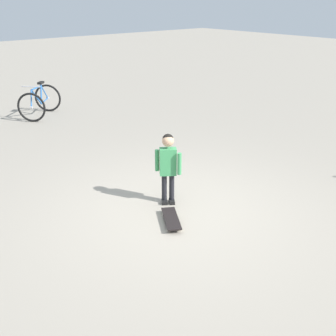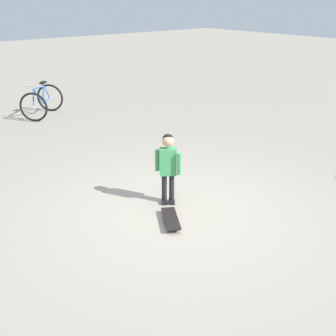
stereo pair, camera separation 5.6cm
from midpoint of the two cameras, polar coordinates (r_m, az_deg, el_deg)
name	(u,v)px [view 1 (the left image)]	position (r m, az deg, el deg)	size (l,w,h in m)	color
ground_plane	(179,211)	(6.24, 1.14, -5.68)	(50.00, 50.00, 0.00)	#9E9384
child_person	(168,161)	(6.23, -0.26, 0.90)	(0.37, 0.28, 1.06)	black
skateboard	(171,219)	(5.91, 0.16, -6.69)	(0.64, 0.49, 0.07)	black
bicycle_mid	(40,101)	(11.44, -16.63, 8.37)	(1.25, 1.27, 0.85)	black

